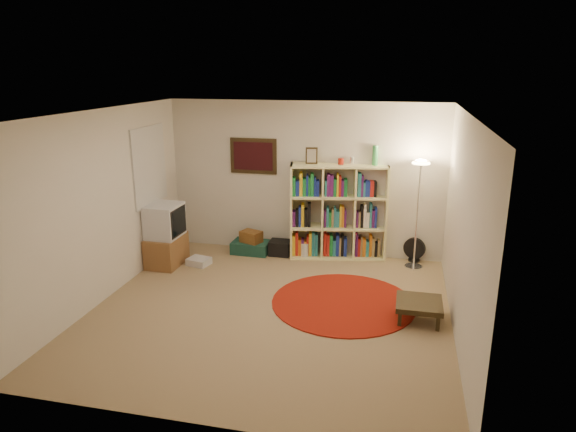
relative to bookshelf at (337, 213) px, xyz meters
name	(u,v)px	position (x,y,z in m)	size (l,w,h in m)	color
room	(266,215)	(-0.61, -2.10, 0.52)	(4.54, 4.54, 2.54)	#937956
bookshelf	(337,213)	(0.00, 0.00, 0.00)	(1.59, 0.70, 1.84)	#FFF8AA
floor_lamp	(420,179)	(1.26, -0.24, 0.67)	(0.39, 0.39, 1.71)	white
floor_fan	(414,250)	(1.26, 0.03, -0.54)	(0.35, 0.23, 0.39)	black
tv_stand	(166,236)	(-2.54, -0.97, -0.27)	(0.49, 0.68, 0.98)	brown
dvd_box	(199,261)	(-2.05, -0.87, -0.69)	(0.38, 0.34, 0.11)	silver
suitcase	(251,247)	(-1.40, -0.17, -0.64)	(0.63, 0.42, 0.20)	#153C31
wicker_basket	(251,237)	(-1.39, -0.19, -0.45)	(0.39, 0.34, 0.19)	brown
duffel_bag	(280,248)	(-0.90, -0.15, -0.62)	(0.35, 0.29, 0.24)	black
paper_towel	(305,251)	(-0.48, -0.22, -0.62)	(0.14, 0.14, 0.25)	silver
red_rug	(343,302)	(0.34, -1.73, -0.73)	(1.90, 1.90, 0.02)	maroon
side_table	(419,304)	(1.29, -2.00, -0.53)	(0.56, 0.56, 0.25)	black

